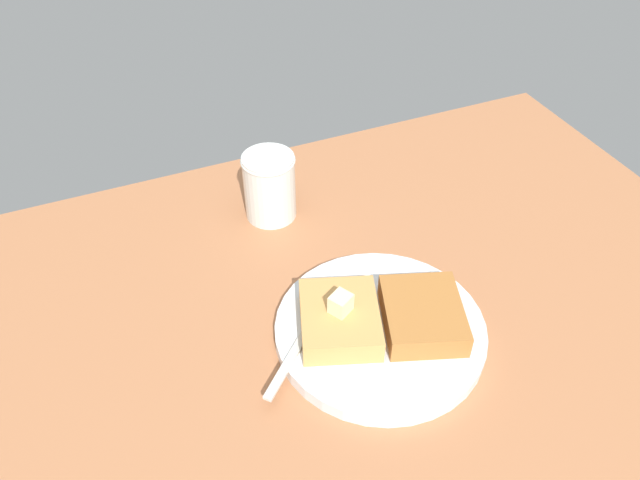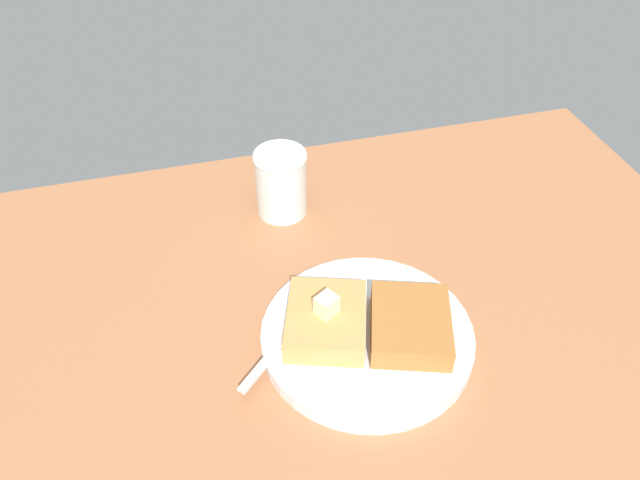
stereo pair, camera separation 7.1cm
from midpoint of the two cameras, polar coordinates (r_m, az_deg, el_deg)
name	(u,v)px [view 2 (the right image)]	position (r cm, az deg, el deg)	size (l,w,h in cm)	color
table_surface	(382,449)	(61.24, 9.14, -18.55)	(97.62, 97.62, 1.97)	#B16F47
plate	(367,335)	(66.20, 7.41, -8.79)	(22.18, 22.18, 1.56)	white
toast_slice_left	(326,320)	(64.42, 3.71, -7.51)	(7.98, 9.47, 2.75)	tan
toast_slice_middle	(410,325)	(65.17, 11.38, -7.76)	(7.98, 9.47, 2.75)	#AF6D33
butter_pat_primary	(327,305)	(62.60, 3.85, -6.09)	(2.07, 1.86, 2.07)	beige
fork	(293,329)	(65.14, 0.63, -8.27)	(12.57, 12.08, 0.36)	silver
syrup_jar	(281,185)	(79.25, -1.01, 4.91)	(6.75, 6.75, 8.86)	#3C1408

